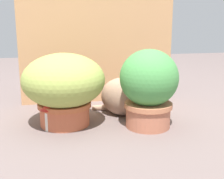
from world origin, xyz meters
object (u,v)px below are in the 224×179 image
Objects in this scene: grass_planter at (64,85)px; cat at (126,95)px; leafy_planter at (149,87)px; mushroom_ornament_red at (48,111)px.

cat is (0.35, 0.08, -0.09)m from grass_planter.
grass_planter reaches higher than cat.
leafy_planter is at bearing -71.11° from cat.
mushroom_ornament_red is at bearing -159.75° from cat.
cat is at bearing 20.25° from mushroom_ornament_red.
grass_planter is 2.94× the size of mushroom_ornament_red.
grass_planter is 0.43m from leafy_planter.
grass_planter is 1.06× the size of leafy_planter.
cat is 2.32× the size of mushroom_ornament_red.
leafy_planter is at bearing -15.51° from grass_planter.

